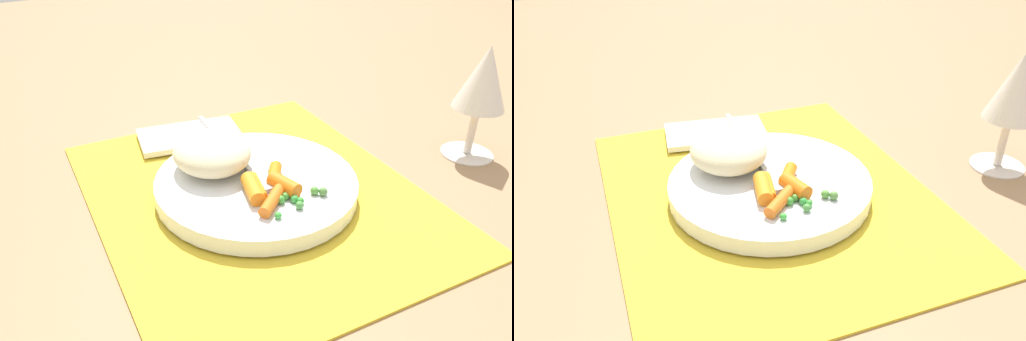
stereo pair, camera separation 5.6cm
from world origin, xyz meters
The scene contains 9 objects.
ground_plane centered at (0.00, 0.00, 0.00)m, with size 2.40×2.40×0.00m, color #997551.
placemat centered at (0.00, 0.00, 0.00)m, with size 0.44×0.36×0.01m, color gold.
plate centered at (0.00, 0.00, 0.02)m, with size 0.23×0.23×0.02m, color white.
rice_mound centered at (-0.04, -0.04, 0.05)m, with size 0.10×0.09×0.04m, color beige.
carrot_portion centered at (0.03, 0.00, 0.03)m, with size 0.09×0.07×0.02m.
pea_scatter centered at (0.05, 0.02, 0.03)m, with size 0.08×0.07×0.01m.
fork centered at (-0.05, 0.00, 0.03)m, with size 0.21×0.02×0.01m.
wine_glass centered at (0.04, 0.30, 0.10)m, with size 0.07×0.07×0.15m.
napkin centered at (-0.16, -0.02, 0.01)m, with size 0.08×0.14×0.01m, color white.
Camera 2 is at (0.47, -0.18, 0.33)m, focal length 36.20 mm.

